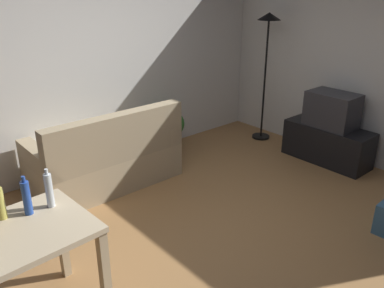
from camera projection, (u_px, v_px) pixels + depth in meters
The scene contains 11 objects.
ground_plane at pixel (219, 237), 3.72m from camera, with size 5.20×4.40×0.02m, color #9E7042.
wall_rear at pixel (92, 58), 4.74m from camera, with size 5.20×0.10×2.70m, color silver.
wall_right at pixel (377, 58), 4.77m from camera, with size 0.10×4.40×2.70m, color silver.
couch at pixel (107, 160), 4.56m from camera, with size 1.63×0.84×0.92m.
tv_stand at pixel (327, 144), 5.19m from camera, with size 0.44×1.10×0.48m.
tv at pixel (332, 110), 5.02m from camera, with size 0.41×0.60×0.44m.
torchiere_lamp at pixel (267, 42), 5.51m from camera, with size 0.32×0.32×1.81m.
potted_plant at pixel (171, 128), 5.48m from camera, with size 0.36×0.36×0.57m.
bottle_squat at pixel (0, 203), 2.59m from camera, with size 0.06×0.06×0.26m.
bottle_blue at pixel (27, 197), 2.63m from camera, with size 0.06×0.06×0.28m.
bottle_clear at pixel (49, 190), 2.72m from camera, with size 0.05×0.05×0.29m.
Camera 1 is at (-2.22, -2.19, 2.21)m, focal length 37.33 mm.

